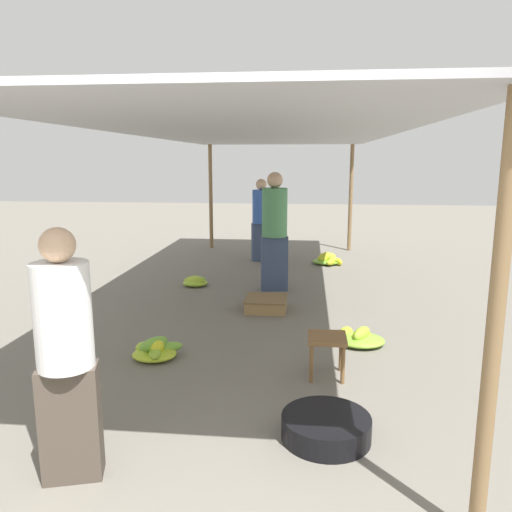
{
  "coord_description": "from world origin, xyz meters",
  "views": [
    {
      "loc": [
        0.61,
        -2.05,
        1.92
      ],
      "look_at": [
        0.0,
        3.79,
        0.78
      ],
      "focal_mm": 35.0,
      "sensor_mm": 36.0,
      "label": 1
    }
  ],
  "objects": [
    {
      "name": "basin_black",
      "position": [
        0.77,
        1.17,
        0.08
      ],
      "size": [
        0.63,
        0.63,
        0.17
      ],
      "color": "black",
      "rests_on": "ground"
    },
    {
      "name": "stool",
      "position": [
        0.8,
        2.2,
        0.31
      ],
      "size": [
        0.34,
        0.34,
        0.38
      ],
      "color": "brown",
      "rests_on": "ground"
    },
    {
      "name": "banana_pile_left_0",
      "position": [
        -0.87,
        2.44,
        0.08
      ],
      "size": [
        0.52,
        0.46,
        0.22
      ],
      "color": "#75B337",
      "rests_on": "ground"
    },
    {
      "name": "shopper_walking_far",
      "position": [
        -0.28,
        7.35,
        0.81
      ],
      "size": [
        0.41,
        0.41,
        1.56
      ],
      "color": "#384766",
      "rests_on": "ground"
    },
    {
      "name": "canopy_tarp",
      "position": [
        0.0,
        4.48,
        2.26
      ],
      "size": [
        3.4,
        8.76,
        0.04
      ],
      "primitive_type": "cube",
      "color": "#B2B2B7",
      "rests_on": "canopy_post_front_left"
    },
    {
      "name": "canopy_post_back_left",
      "position": [
        -1.5,
        8.66,
        1.12
      ],
      "size": [
        0.08,
        0.08,
        2.24
      ],
      "primitive_type": "cylinder",
      "color": "olive",
      "rests_on": "ground"
    },
    {
      "name": "canopy_post_front_right",
      "position": [
        1.5,
        0.3,
        1.12
      ],
      "size": [
        0.08,
        0.08,
        2.24
      ],
      "primitive_type": "cylinder",
      "color": "olive",
      "rests_on": "ground"
    },
    {
      "name": "banana_pile_right_1",
      "position": [
        1.15,
        3.05,
        0.07
      ],
      "size": [
        0.53,
        0.49,
        0.19
      ],
      "color": "#98C131",
      "rests_on": "ground"
    },
    {
      "name": "crate_near",
      "position": [
        0.09,
        4.15,
        0.08
      ],
      "size": [
        0.53,
        0.53,
        0.16
      ],
      "color": "#9E7A4C",
      "rests_on": "ground"
    },
    {
      "name": "vendor_foreground",
      "position": [
        -0.79,
        0.58,
        0.8
      ],
      "size": [
        0.41,
        0.41,
        1.55
      ],
      "color": "#4C4238",
      "rests_on": "ground"
    },
    {
      "name": "banana_pile_right_0",
      "position": [
        1.0,
        7.12,
        0.08
      ],
      "size": [
        0.57,
        0.55,
        0.22
      ],
      "color": "yellow",
      "rests_on": "ground"
    },
    {
      "name": "banana_pile_left_1",
      "position": [
        -1.11,
        5.31,
        0.07
      ],
      "size": [
        0.41,
        0.43,
        0.16
      ],
      "color": "#A8C82E",
      "rests_on": "ground"
    },
    {
      "name": "canopy_post_back_right",
      "position": [
        1.5,
        8.66,
        1.12
      ],
      "size": [
        0.08,
        0.08,
        2.24
      ],
      "primitive_type": "cylinder",
      "color": "olive",
      "rests_on": "ground"
    },
    {
      "name": "shopper_walking_mid",
      "position": [
        0.13,
        5.19,
        0.91
      ],
      "size": [
        0.42,
        0.42,
        1.74
      ],
      "color": "#384766",
      "rests_on": "ground"
    }
  ]
}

